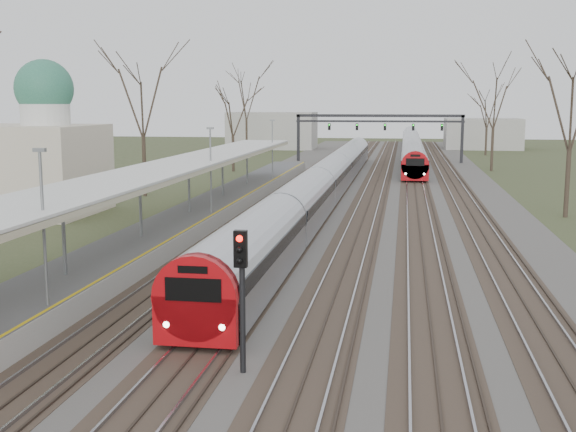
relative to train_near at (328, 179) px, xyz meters
name	(u,v)px	position (x,y,z in m)	size (l,w,h in m)	color
track_bed	(366,190)	(2.76, 4.74, -1.42)	(24.00, 160.00, 0.22)	#474442
platform	(206,212)	(-6.55, -12.76, -0.98)	(3.50, 69.00, 1.00)	#9E9B93
canopy	(183,165)	(-6.55, -17.27, 2.45)	(4.10, 50.00, 3.11)	slate
dome_building	(24,159)	(-19.21, -12.26, 2.24)	(10.00, 8.00, 10.30)	beige
signal_gantry	(379,124)	(2.79, 34.73, 3.43)	(21.00, 0.59, 6.08)	black
tree_west_far	(142,96)	(-14.50, -2.26, 6.54)	(5.50, 5.50, 11.33)	#2D231C
tree_east_far	(572,106)	(16.50, -8.26, 5.81)	(5.00, 5.00, 10.30)	#2D231C
train_near	(328,179)	(0.00, 0.00, 0.00)	(2.62, 75.21, 3.05)	#A4A6AE
train_far	(412,145)	(7.00, 48.03, 0.00)	(2.62, 75.21, 3.05)	#A4A6AE
signal_post	(242,280)	(1.75, -38.70, 1.25)	(0.35, 0.45, 4.10)	black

